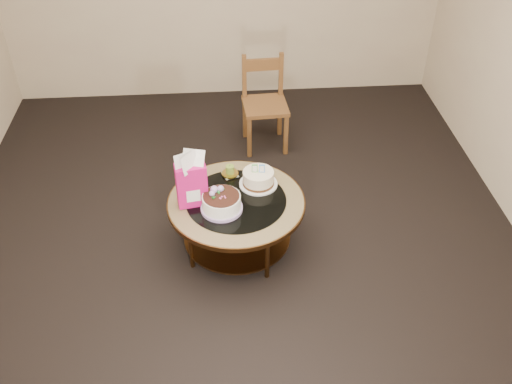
{
  "coord_description": "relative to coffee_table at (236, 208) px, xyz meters",
  "views": [
    {
      "loc": [
        -0.1,
        -3.24,
        3.11
      ],
      "look_at": [
        0.15,
        0.02,
        0.51
      ],
      "focal_mm": 40.0,
      "sensor_mm": 36.0,
      "label": 1
    }
  ],
  "objects": [
    {
      "name": "coffee_table",
      "position": [
        0.0,
        0.0,
        0.0
      ],
      "size": [
        1.02,
        1.02,
        0.46
      ],
      "color": "brown",
      "rests_on": "ground"
    },
    {
      "name": "ground",
      "position": [
        -0.0,
        0.0,
        -0.38
      ],
      "size": [
        5.0,
        5.0,
        0.0
      ],
      "primitive_type": "plane",
      "color": "black",
      "rests_on": "ground"
    },
    {
      "name": "gift_bag",
      "position": [
        -0.31,
        -0.01,
        0.29
      ],
      "size": [
        0.23,
        0.18,
        0.43
      ],
      "rotation": [
        0.0,
        0.0,
        0.17
      ],
      "color": "#C31269",
      "rests_on": "coffee_table"
    },
    {
      "name": "decorated_cake",
      "position": [
        -0.11,
        -0.1,
        0.14
      ],
      "size": [
        0.3,
        0.3,
        0.18
      ],
      "rotation": [
        0.0,
        0.0,
        -0.24
      ],
      "color": "#B392CE",
      "rests_on": "coffee_table"
    },
    {
      "name": "pillar_candle",
      "position": [
        -0.03,
        0.31,
        0.11
      ],
      "size": [
        0.14,
        0.14,
        0.1
      ],
      "rotation": [
        0.0,
        0.0,
        0.36
      ],
      "color": "#C2B350",
      "rests_on": "coffee_table"
    },
    {
      "name": "room_walls",
      "position": [
        -0.0,
        0.0,
        1.16
      ],
      "size": [
        4.52,
        5.02,
        2.61
      ],
      "color": "beige",
      "rests_on": "ground"
    },
    {
      "name": "dining_chair",
      "position": [
        0.34,
        1.43,
        0.06
      ],
      "size": [
        0.43,
        0.43,
        0.87
      ],
      "rotation": [
        0.0,
        0.0,
        0.06
      ],
      "color": "brown",
      "rests_on": "ground"
    },
    {
      "name": "cream_cake",
      "position": [
        0.18,
        0.17,
        0.14
      ],
      "size": [
        0.29,
        0.29,
        0.19
      ],
      "rotation": [
        0.0,
        0.0,
        -0.1
      ],
      "color": "white",
      "rests_on": "coffee_table"
    }
  ]
}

